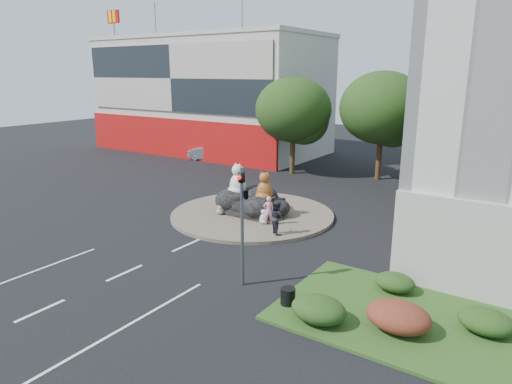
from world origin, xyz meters
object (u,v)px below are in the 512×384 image
at_px(pedestrian_dark, 277,218).
at_px(litter_bin, 288,296).
at_px(kitten_white, 264,216).
at_px(cat_white, 238,180).
at_px(cat_tabby, 265,186).
at_px(kitten_calico, 221,206).
at_px(pedestrian_pink, 269,210).
at_px(parked_car, 209,154).

height_order(pedestrian_dark, litter_bin, pedestrian_dark).
distance_m(kitten_white, litter_bin, 9.26).
bearing_deg(kitten_white, cat_white, 102.41).
relative_size(pedestrian_dark, litter_bin, 2.80).
xyz_separation_m(cat_white, litter_bin, (8.55, -8.49, -1.74)).
relative_size(cat_white, pedestrian_dark, 1.20).
distance_m(pedestrian_dark, litter_bin, 7.59).
bearing_deg(cat_tabby, kitten_calico, -170.60).
relative_size(cat_white, litter_bin, 3.35).
relative_size(pedestrian_pink, pedestrian_dark, 0.92).
xyz_separation_m(cat_tabby, litter_bin, (6.57, -8.50, -1.59)).
distance_m(cat_white, pedestrian_pink, 3.51).
height_order(cat_tabby, kitten_calico, cat_tabby).
height_order(kitten_calico, pedestrian_dark, pedestrian_dark).
bearing_deg(pedestrian_pink, cat_white, -63.46).
bearing_deg(kitten_calico, cat_white, 113.42).
height_order(cat_white, kitten_white, cat_white).
bearing_deg(pedestrian_dark, cat_tabby, -10.18).
height_order(cat_white, pedestrian_pink, cat_white).
bearing_deg(litter_bin, cat_white, 135.18).
relative_size(cat_white, cat_tabby, 1.16).
xyz_separation_m(pedestrian_dark, litter_bin, (4.28, -6.23, -0.66)).
height_order(cat_white, cat_tabby, cat_white).
bearing_deg(cat_tabby, kitten_white, -76.52).
bearing_deg(parked_car, litter_bin, -148.10).
bearing_deg(litter_bin, cat_tabby, 127.68).
xyz_separation_m(kitten_calico, litter_bin, (8.96, -7.28, -0.27)).
xyz_separation_m(kitten_white, pedestrian_pink, (0.31, 0.02, 0.38)).
height_order(kitten_calico, parked_car, parked_car).
xyz_separation_m(cat_tabby, kitten_white, (0.77, -1.28, -1.38)).
distance_m(pedestrian_pink, pedestrian_dark, 1.57).
xyz_separation_m(pedestrian_pink, pedestrian_dark, (1.20, -1.01, 0.07)).
distance_m(cat_white, pedestrian_dark, 4.95).
bearing_deg(cat_tabby, parked_car, 122.11).
bearing_deg(pedestrian_pink, kitten_calico, -41.93).
distance_m(pedestrian_pink, litter_bin, 9.10).
bearing_deg(kitten_white, cat_tabby, 68.28).
bearing_deg(pedestrian_dark, litter_bin, 159.16).
height_order(cat_white, pedestrian_dark, cat_white).
bearing_deg(cat_tabby, cat_white, 162.69).
relative_size(kitten_white, litter_bin, 1.39).
xyz_separation_m(cat_tabby, parked_car, (-14.84, 12.59, -1.36)).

